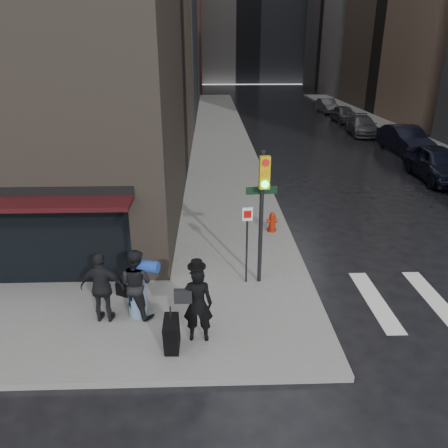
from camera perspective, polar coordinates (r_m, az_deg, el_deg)
The scene contains 13 objects.
ground at distance 10.84m, azimuth 2.95°, elevation -13.10°, with size 140.00×140.00×0.00m, color black.
sidewalk_left at distance 36.35m, azimuth -0.56°, elevation 12.44°, with size 4.00×50.00×0.15m, color slate.
sidewalk_right at distance 39.06m, azimuth 20.11°, elevation 11.82°, with size 3.00×50.00×0.15m, color slate.
man_overcoat at distance 9.64m, azimuth -4.17°, elevation -11.03°, with size 1.05×0.99×2.00m.
man_jeans at distance 10.70m, azimuth -11.42°, elevation -7.57°, with size 1.19×1.07×1.75m.
man_greycoat at distance 10.67m, azimuth -15.58°, elevation -7.97°, with size 1.09×0.55×1.79m.
traffic_light at distance 11.33m, azimuth 4.88°, elevation 2.94°, with size 0.92×0.47×3.70m.
fire_hydrant at distance 15.52m, azimuth 6.31°, elevation 0.16°, with size 0.39×0.31×0.70m.
parked_car_1 at distance 24.40m, azimuth 26.12°, elevation 7.12°, with size 1.97×4.90×1.67m, color black.
parked_car_2 at distance 30.08m, azimuth 22.56°, elevation 10.15°, with size 1.73×4.97×1.64m, color black.
parked_car_3 at distance 35.36m, azimuth 17.62°, elevation 12.14°, with size 1.89×4.65×1.35m, color #4D4D52.
parked_car_4 at distance 41.12m, azimuth 15.39°, elevation 13.70°, with size 1.64×4.07×1.39m, color #4B4B50.
parked_car_5 at distance 46.88m, azimuth 13.31°, elevation 14.82°, with size 1.40×4.01×1.32m, color #515157.
Camera 1 is at (-0.83, -8.81, 6.27)m, focal length 35.00 mm.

